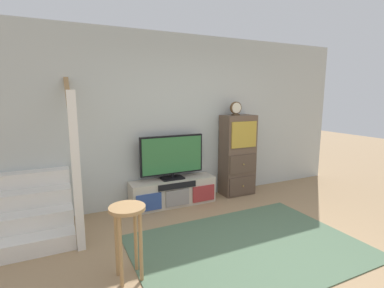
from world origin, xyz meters
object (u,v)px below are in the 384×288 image
at_px(side_cabinet, 238,155).
at_px(desk_clock, 236,109).
at_px(television, 172,156).
at_px(bar_stool_near, 128,226).
at_px(media_console, 173,192).

relative_size(side_cabinet, desk_clock, 6.09).
height_order(television, bar_stool_near, television).
distance_m(media_console, television, 0.58).
height_order(side_cabinet, bar_stool_near, side_cabinet).
bearing_deg(media_console, bar_stool_near, -124.56).
distance_m(media_console, side_cabinet, 1.32).
bearing_deg(television, desk_clock, -1.42).
relative_size(media_console, side_cabinet, 0.98).
relative_size(television, side_cabinet, 0.74).
distance_m(media_console, bar_stool_near, 1.92).
height_order(media_console, television, television).
distance_m(side_cabinet, bar_stool_near, 2.79).
height_order(media_console, desk_clock, desk_clock).
bearing_deg(bar_stool_near, television, 55.85).
bearing_deg(television, side_cabinet, -0.64).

